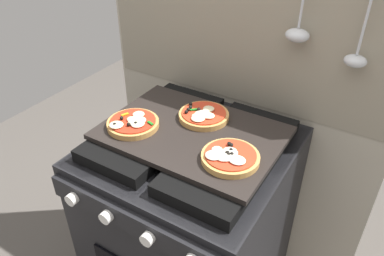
{
  "coord_description": "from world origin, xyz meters",
  "views": [
    {
      "loc": [
        0.5,
        -0.81,
        1.57
      ],
      "look_at": [
        0.0,
        0.0,
        0.93
      ],
      "focal_mm": 34.99,
      "sensor_mm": 36.0,
      "label": 1
    }
  ],
  "objects_px": {
    "stove": "(192,233)",
    "baking_tray": "(192,133)",
    "pizza_center": "(204,115)",
    "pizza_right": "(230,157)",
    "pizza_left": "(133,123)"
  },
  "relations": [
    {
      "from": "stove",
      "to": "pizza_right",
      "type": "height_order",
      "value": "pizza_right"
    },
    {
      "from": "pizza_left",
      "to": "pizza_center",
      "type": "height_order",
      "value": "same"
    },
    {
      "from": "stove",
      "to": "pizza_left",
      "type": "height_order",
      "value": "pizza_left"
    },
    {
      "from": "baking_tray",
      "to": "pizza_left",
      "type": "relative_size",
      "value": 3.34
    },
    {
      "from": "stove",
      "to": "pizza_center",
      "type": "height_order",
      "value": "pizza_center"
    },
    {
      "from": "stove",
      "to": "baking_tray",
      "type": "bearing_deg",
      "value": 90.0
    },
    {
      "from": "pizza_center",
      "to": "baking_tray",
      "type": "bearing_deg",
      "value": -86.43
    },
    {
      "from": "stove",
      "to": "pizza_center",
      "type": "relative_size",
      "value": 5.56
    },
    {
      "from": "pizza_right",
      "to": "baking_tray",
      "type": "bearing_deg",
      "value": 156.71
    },
    {
      "from": "baking_tray",
      "to": "pizza_right",
      "type": "xyz_separation_m",
      "value": [
        0.16,
        -0.07,
        0.02
      ]
    },
    {
      "from": "pizza_left",
      "to": "pizza_center",
      "type": "distance_m",
      "value": 0.23
    },
    {
      "from": "baking_tray",
      "to": "pizza_center",
      "type": "distance_m",
      "value": 0.08
    },
    {
      "from": "pizza_right",
      "to": "pizza_center",
      "type": "height_order",
      "value": "same"
    },
    {
      "from": "pizza_center",
      "to": "pizza_left",
      "type": "bearing_deg",
      "value": -136.47
    },
    {
      "from": "pizza_center",
      "to": "stove",
      "type": "bearing_deg",
      "value": -86.5
    }
  ]
}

